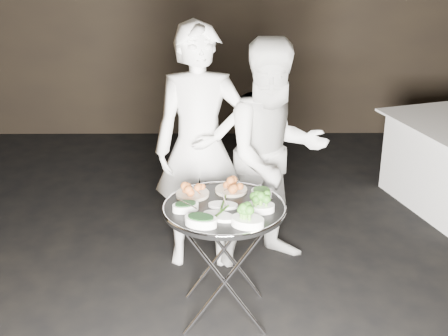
{
  "coord_description": "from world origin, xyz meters",
  "views": [
    {
      "loc": [
        -0.18,
        -3.33,
        2.38
      ],
      "look_at": [
        -0.15,
        0.14,
        0.95
      ],
      "focal_mm": 50.0,
      "sensor_mm": 36.0,
      "label": 1
    }
  ],
  "objects_px": {
    "tray_stand": "(224,258)",
    "waiter_right": "(274,155)",
    "serving_tray": "(224,208)",
    "waiter_left": "(200,148)"
  },
  "relations": [
    {
      "from": "serving_tray",
      "to": "tray_stand",
      "type": "bearing_deg",
      "value": 90.0
    },
    {
      "from": "tray_stand",
      "to": "waiter_left",
      "type": "bearing_deg",
      "value": 102.8
    },
    {
      "from": "tray_stand",
      "to": "waiter_right",
      "type": "height_order",
      "value": "waiter_right"
    },
    {
      "from": "tray_stand",
      "to": "serving_tray",
      "type": "distance_m",
      "value": 0.33
    },
    {
      "from": "tray_stand",
      "to": "waiter_left",
      "type": "xyz_separation_m",
      "value": [
        -0.16,
        0.71,
        0.45
      ]
    },
    {
      "from": "tray_stand",
      "to": "waiter_right",
      "type": "xyz_separation_m",
      "value": [
        0.35,
        0.7,
        0.4
      ]
    },
    {
      "from": "serving_tray",
      "to": "waiter_right",
      "type": "bearing_deg",
      "value": 63.34
    },
    {
      "from": "waiter_left",
      "to": "waiter_right",
      "type": "bearing_deg",
      "value": -2.69
    },
    {
      "from": "serving_tray",
      "to": "waiter_left",
      "type": "relative_size",
      "value": 0.43
    },
    {
      "from": "tray_stand",
      "to": "waiter_right",
      "type": "relative_size",
      "value": 0.46
    }
  ]
}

